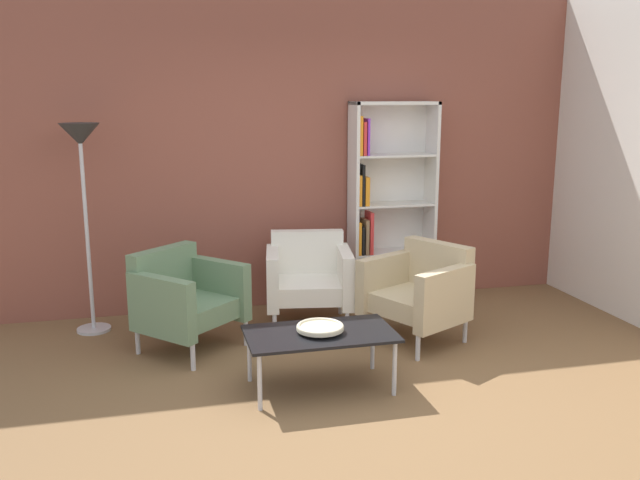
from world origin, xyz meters
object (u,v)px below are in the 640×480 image
object	(u,v)px
armchair_corner_red	(419,290)
armchair_near_window	(309,277)
decorative_bowl	(320,327)
coffee_table_low	(320,337)
armchair_by_bookshelf	(185,297)
bookshelf_tall	(384,208)
floor_lamp_torchiere	(82,160)

from	to	relation	value
armchair_corner_red	armchair_near_window	world-z (taller)	same
decorative_bowl	armchair_corner_red	world-z (taller)	armchair_corner_red
coffee_table_low	armchair_by_bookshelf	bearing A→B (deg)	130.67
armchair_by_bookshelf	armchair_near_window	xyz separation A→B (m)	(1.07, 0.36, 0.00)
bookshelf_tall	coffee_table_low	size ratio (longest dim) A/B	1.90
armchair_corner_red	armchair_near_window	distance (m)	0.99
armchair_by_bookshelf	floor_lamp_torchiere	size ratio (longest dim) A/B	0.55
armchair_near_window	floor_lamp_torchiere	world-z (taller)	floor_lamp_torchiere
armchair_by_bookshelf	coffee_table_low	bearing A→B (deg)	-91.99
coffee_table_low	armchair_by_bookshelf	world-z (taller)	armchair_by_bookshelf
armchair_by_bookshelf	floor_lamp_torchiere	bearing A→B (deg)	98.62
decorative_bowl	armchair_corner_red	bearing A→B (deg)	35.78
bookshelf_tall	armchair_by_bookshelf	xyz separation A→B (m)	(-1.91, -0.81, -0.50)
decorative_bowl	armchair_by_bookshelf	xyz separation A→B (m)	(-0.84, 0.98, -0.02)
bookshelf_tall	decorative_bowl	size ratio (longest dim) A/B	5.94
coffee_table_low	decorative_bowl	bearing A→B (deg)	104.04
decorative_bowl	armchair_by_bookshelf	bearing A→B (deg)	130.67
decorative_bowl	floor_lamp_torchiere	size ratio (longest dim) A/B	0.18
armchair_corner_red	floor_lamp_torchiere	distance (m)	2.92
bookshelf_tall	floor_lamp_torchiere	world-z (taller)	bookshelf_tall
bookshelf_tall	armchair_by_bookshelf	world-z (taller)	bookshelf_tall
bookshelf_tall	decorative_bowl	xyz separation A→B (m)	(-1.06, -1.79, -0.48)
armchair_near_window	coffee_table_low	bearing A→B (deg)	-89.78
armchair_by_bookshelf	floor_lamp_torchiere	world-z (taller)	floor_lamp_torchiere
coffee_table_low	decorative_bowl	world-z (taller)	decorative_bowl
armchair_by_bookshelf	armchair_corner_red	xyz separation A→B (m)	(1.85, -0.25, 0.00)
bookshelf_tall	armchair_corner_red	bearing A→B (deg)	-92.98
coffee_table_low	armchair_corner_red	world-z (taller)	armchair_corner_red
coffee_table_low	decorative_bowl	distance (m)	0.07
decorative_bowl	floor_lamp_torchiere	distance (m)	2.46
bookshelf_tall	armchair_near_window	bearing A→B (deg)	-151.67
coffee_table_low	armchair_near_window	world-z (taller)	armchair_near_window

